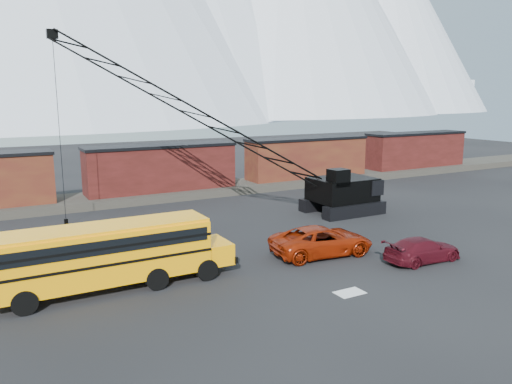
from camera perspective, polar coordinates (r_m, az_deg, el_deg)
ground at (r=27.22m, az=4.41°, el=-8.80°), size 160.00×160.00×0.00m
gravel_berm at (r=46.45m, az=-10.65°, el=-0.21°), size 120.00×5.00×0.70m
boxcar_mid at (r=46.05m, az=-10.76°, el=2.74°), size 13.70×3.10×4.17m
boxcar_east_near at (r=53.20m, az=5.86°, el=3.95°), size 13.70×3.10×4.17m
boxcar_east_far at (r=63.66m, az=17.82°, el=4.63°), size 13.70×3.10×4.17m
snow_patch at (r=24.50m, az=10.66°, el=-11.23°), size 1.40×0.90×0.02m
school_bus at (r=24.93m, az=-16.26°, el=-6.74°), size 11.65×2.65×3.19m
red_pickup at (r=29.54m, az=7.54°, el=-5.54°), size 6.37×3.44×1.70m
maroon_suv at (r=29.69m, az=18.50°, el=-6.27°), size 4.76×2.06×1.36m
crawler_crane at (r=36.60m, az=-6.32°, el=8.56°), size 23.27×8.53×13.71m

